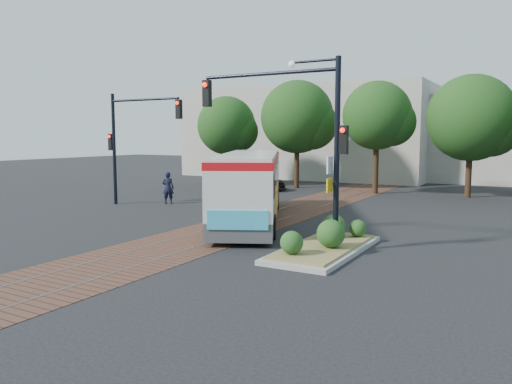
% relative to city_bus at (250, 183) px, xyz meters
% --- Properties ---
extents(ground, '(120.00, 120.00, 0.00)m').
position_rel_city_bus_xyz_m(ground, '(0.32, -2.98, -1.66)').
color(ground, black).
rests_on(ground, ground).
extents(trackbed, '(3.60, 40.00, 0.02)m').
position_rel_city_bus_xyz_m(trackbed, '(0.32, 1.02, -1.65)').
color(trackbed, '#512E25').
rests_on(trackbed, ground).
extents(tree_row, '(26.40, 5.60, 7.67)m').
position_rel_city_bus_xyz_m(tree_row, '(1.53, 13.44, 3.19)').
color(tree_row, '#382314').
rests_on(tree_row, ground).
extents(warehouses, '(40.00, 13.00, 8.00)m').
position_rel_city_bus_xyz_m(warehouses, '(-0.21, 25.76, 2.15)').
color(warehouses, '#ADA899').
rests_on(warehouses, ground).
extents(city_bus, '(7.02, 11.01, 2.98)m').
position_rel_city_bus_xyz_m(city_bus, '(0.00, 0.00, 0.00)').
color(city_bus, '#414143').
rests_on(city_bus, ground).
extents(traffic_island, '(2.20, 5.20, 1.13)m').
position_rel_city_bus_xyz_m(traffic_island, '(5.14, -3.88, -1.33)').
color(traffic_island, gray).
rests_on(traffic_island, ground).
extents(signal_pole_main, '(5.49, 0.46, 6.00)m').
position_rel_city_bus_xyz_m(signal_pole_main, '(4.18, -3.79, 2.50)').
color(signal_pole_main, black).
rests_on(signal_pole_main, ground).
extents(signal_pole_left, '(4.99, 0.34, 6.00)m').
position_rel_city_bus_xyz_m(signal_pole_left, '(-8.05, 1.01, 2.20)').
color(signal_pole_left, black).
rests_on(signal_pole_left, ground).
extents(officer, '(0.76, 0.66, 1.77)m').
position_rel_city_bus_xyz_m(officer, '(-6.74, 2.54, -0.78)').
color(officer, black).
rests_on(officer, ground).
extents(parked_car, '(4.90, 2.84, 1.33)m').
position_rel_city_bus_xyz_m(parked_car, '(-6.11, 11.28, -0.99)').
color(parked_car, black).
rests_on(parked_car, ground).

